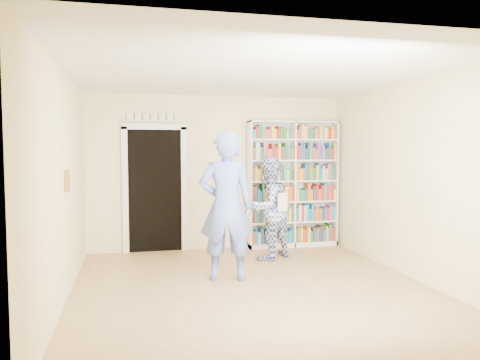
% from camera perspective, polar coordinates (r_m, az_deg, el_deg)
% --- Properties ---
extents(floor, '(5.00, 5.00, 0.00)m').
position_cam_1_polar(floor, '(6.11, 1.61, -13.10)').
color(floor, '#967248').
rests_on(floor, ground).
extents(ceiling, '(5.00, 5.00, 0.00)m').
position_cam_1_polar(ceiling, '(5.91, 1.66, 12.80)').
color(ceiling, white).
rests_on(ceiling, wall_back).
extents(wall_back, '(4.50, 0.00, 4.50)m').
position_cam_1_polar(wall_back, '(8.29, -2.74, 0.90)').
color(wall_back, '#F7E3AA').
rests_on(wall_back, floor).
extents(wall_left, '(0.00, 5.00, 5.00)m').
position_cam_1_polar(wall_left, '(5.72, -20.74, -0.73)').
color(wall_left, '#F7E3AA').
rests_on(wall_left, floor).
extents(wall_right, '(0.00, 5.00, 5.00)m').
position_cam_1_polar(wall_right, '(6.78, 20.36, -0.02)').
color(wall_right, '#F7E3AA').
rests_on(wall_right, floor).
extents(bookshelf, '(1.65, 0.31, 2.26)m').
position_cam_1_polar(bookshelf, '(8.50, 6.45, -0.44)').
color(bookshelf, white).
rests_on(bookshelf, floor).
extents(doorway, '(1.10, 0.08, 2.43)m').
position_cam_1_polar(doorway, '(8.16, -10.33, -0.41)').
color(doorway, black).
rests_on(doorway, floor).
extents(wall_art, '(0.03, 0.25, 0.25)m').
position_cam_1_polar(wall_art, '(5.91, -20.31, -0.09)').
color(wall_art, brown).
rests_on(wall_art, wall_left).
extents(man_blue, '(0.81, 0.61, 2.01)m').
position_cam_1_polar(man_blue, '(6.29, -1.68, -3.21)').
color(man_blue, '#5D78CF').
rests_on(man_blue, floor).
extents(man_plaid, '(1.01, 0.96, 1.64)m').
position_cam_1_polar(man_plaid, '(7.53, 3.42, -3.45)').
color(man_plaid, '#2F4690').
rests_on(man_plaid, floor).
extents(paper_sheet, '(0.18, 0.09, 0.28)m').
position_cam_1_polar(paper_sheet, '(7.29, 5.22, -2.67)').
color(paper_sheet, white).
rests_on(paper_sheet, man_plaid).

